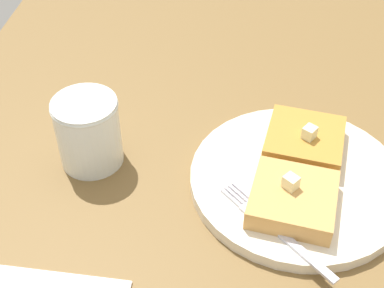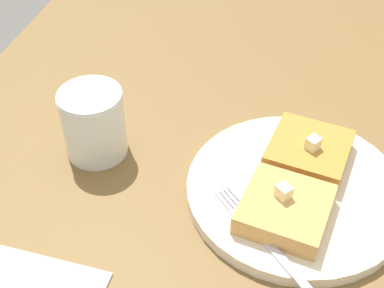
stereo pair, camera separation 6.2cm
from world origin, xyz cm
name	(u,v)px [view 2 (the right image)]	position (x,y,z in cm)	size (l,w,h in cm)	color
table_surface	(320,202)	(0.00, 0.00, 1.30)	(102.20, 102.20, 2.60)	brown
plate	(295,190)	(-0.85, 3.11, 3.47)	(25.04, 25.04, 1.51)	silver
toast_slice_left	(285,209)	(-5.71, 3.94, 5.32)	(9.08, 9.02, 2.43)	tan
toast_slice_middle	(309,151)	(4.01, 2.28, 5.32)	(9.08, 9.02, 2.43)	#BA8030
butter_pat_primary	(284,192)	(-5.09, 4.39, 7.29)	(1.51, 1.36, 1.51)	beige
butter_pat_secondary	(313,143)	(3.28, 1.99, 7.29)	(1.51, 1.36, 1.51)	beige
fork	(258,232)	(-8.61, 6.28, 4.28)	(12.40, 12.26, 0.36)	silver
syrup_jar	(94,126)	(0.77, 28.04, 6.62)	(7.83, 7.83, 8.88)	#381906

